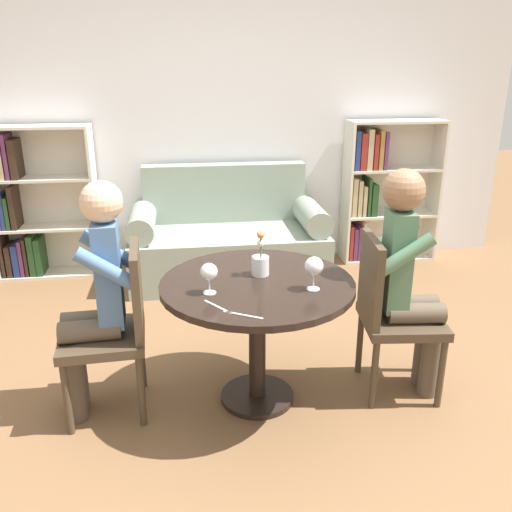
% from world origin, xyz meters
% --- Properties ---
extents(ground_plane, '(16.00, 16.00, 0.00)m').
position_xyz_m(ground_plane, '(0.00, 0.00, 0.00)').
color(ground_plane, brown).
extents(back_wall, '(5.20, 0.05, 2.70)m').
position_xyz_m(back_wall, '(0.00, 2.27, 1.35)').
color(back_wall, silver).
rests_on(back_wall, ground_plane).
extents(round_table, '(1.00, 1.00, 0.70)m').
position_xyz_m(round_table, '(0.00, 0.00, 0.57)').
color(round_table, black).
rests_on(round_table, ground_plane).
extents(couch, '(1.62, 0.80, 0.92)m').
position_xyz_m(couch, '(0.00, 1.84, 0.31)').
color(couch, gray).
rests_on(couch, ground_plane).
extents(bookshelf_left, '(0.85, 0.28, 1.27)m').
position_xyz_m(bookshelf_left, '(-1.62, 2.11, 0.60)').
color(bookshelf_left, silver).
rests_on(bookshelf_left, ground_plane).
extents(bookshelf_right, '(0.85, 0.28, 1.27)m').
position_xyz_m(bookshelf_right, '(1.40, 2.11, 0.66)').
color(bookshelf_right, silver).
rests_on(bookshelf_right, ground_plane).
extents(chair_left, '(0.44, 0.44, 0.90)m').
position_xyz_m(chair_left, '(-0.72, 0.03, 0.49)').
color(chair_left, '#473828').
rests_on(chair_left, ground_plane).
extents(chair_right, '(0.46, 0.46, 0.90)m').
position_xyz_m(chair_right, '(0.72, 0.00, 0.49)').
color(chair_right, '#473828').
rests_on(chair_right, ground_plane).
extents(person_left, '(0.43, 0.36, 1.24)m').
position_xyz_m(person_left, '(-0.81, 0.02, 0.66)').
color(person_left, brown).
rests_on(person_left, ground_plane).
extents(person_right, '(0.44, 0.37, 1.26)m').
position_xyz_m(person_right, '(0.81, -0.01, 0.68)').
color(person_right, brown).
rests_on(person_right, ground_plane).
extents(wine_glass_left, '(0.08, 0.08, 0.15)m').
position_xyz_m(wine_glass_left, '(-0.25, -0.11, 0.81)').
color(wine_glass_left, white).
rests_on(wine_glass_left, round_table).
extents(wine_glass_right, '(0.09, 0.09, 0.17)m').
position_xyz_m(wine_glass_right, '(0.26, -0.14, 0.82)').
color(wine_glass_right, white).
rests_on(wine_glass_right, round_table).
extents(flower_vase, '(0.09, 0.09, 0.24)m').
position_xyz_m(flower_vase, '(0.03, 0.09, 0.78)').
color(flower_vase, silver).
rests_on(flower_vase, round_table).
extents(knife_left_setting, '(0.17, 0.11, 0.00)m').
position_xyz_m(knife_left_setting, '(-0.12, -0.37, 0.70)').
color(knife_left_setting, silver).
rests_on(knife_left_setting, round_table).
extents(fork_left_setting, '(0.12, 0.16, 0.00)m').
position_xyz_m(fork_left_setting, '(-0.22, -0.28, 0.70)').
color(fork_left_setting, silver).
rests_on(fork_left_setting, round_table).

